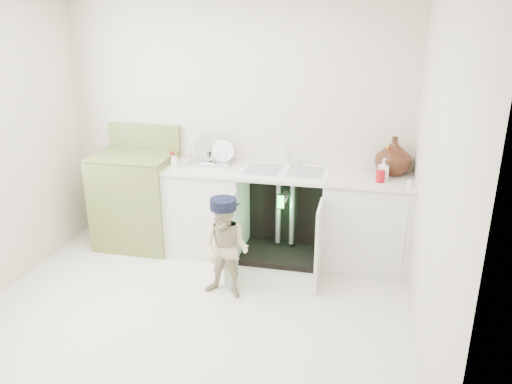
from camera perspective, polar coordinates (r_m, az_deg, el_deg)
ground at (r=4.23m, az=-7.42°, el=-13.72°), size 3.50×3.50×0.00m
room_shell at (r=3.70m, az=-8.27°, el=2.67°), size 6.00×5.50×1.26m
counter_run at (r=4.92m, az=3.64°, el=-2.28°), size 2.44×1.02×1.26m
avocado_stove at (r=5.35m, az=-13.41°, el=-0.70°), size 0.79×0.65×1.23m
repair_worker at (r=4.25m, az=-3.45°, el=-6.43°), size 0.65×0.70×0.89m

